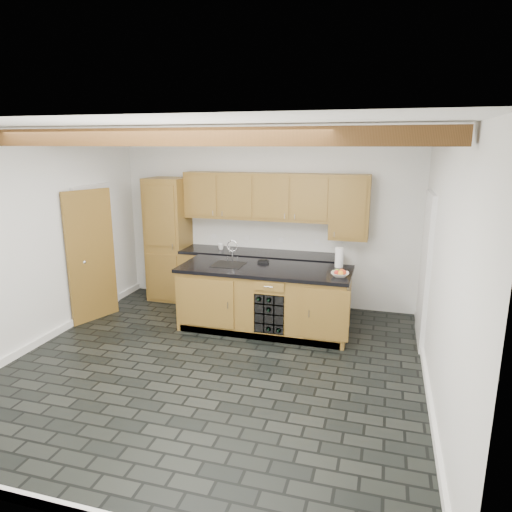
# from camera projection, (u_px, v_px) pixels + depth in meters

# --- Properties ---
(ground) EXTENTS (5.00, 5.00, 0.00)m
(ground) POSITION_uv_depth(u_px,v_px,m) (214.00, 365.00, 5.61)
(ground) COLOR black
(ground) RESTS_ON ground
(room_shell) EXTENTS (5.01, 5.00, 5.00)m
(room_shell) POSITION_uv_depth(u_px,v_px,m) (220.00, 235.00, 5.76)
(room_shell) COLOR white
(room_shell) RESTS_ON ground
(back_cabinetry) EXTENTS (3.65, 0.62, 2.20)m
(back_cabinetry) POSITION_uv_depth(u_px,v_px,m) (240.00, 247.00, 7.56)
(back_cabinetry) COLOR brown
(back_cabinetry) RESTS_ON ground
(island) EXTENTS (2.48, 0.96, 0.93)m
(island) POSITION_uv_depth(u_px,v_px,m) (265.00, 299.00, 6.61)
(island) COLOR brown
(island) RESTS_ON ground
(faucet) EXTENTS (0.45, 0.40, 0.34)m
(faucet) POSITION_uv_depth(u_px,v_px,m) (229.00, 262.00, 6.69)
(faucet) COLOR black
(faucet) RESTS_ON island
(kitchen_scale) EXTENTS (0.17, 0.11, 0.05)m
(kitchen_scale) POSITION_uv_depth(u_px,v_px,m) (263.00, 261.00, 6.77)
(kitchen_scale) COLOR black
(kitchen_scale) RESTS_ON island
(fruit_bowl) EXTENTS (0.25, 0.25, 0.06)m
(fruit_bowl) POSITION_uv_depth(u_px,v_px,m) (340.00, 274.00, 6.06)
(fruit_bowl) COLOR silver
(fruit_bowl) RESTS_ON island
(fruit_cluster) EXTENTS (0.16, 0.17, 0.07)m
(fruit_cluster) POSITION_uv_depth(u_px,v_px,m) (340.00, 272.00, 6.05)
(fruit_cluster) COLOR #BB3718
(fruit_cluster) RESTS_ON fruit_bowl
(paper_towel) EXTENTS (0.12, 0.12, 0.28)m
(paper_towel) POSITION_uv_depth(u_px,v_px,m) (339.00, 257.00, 6.51)
(paper_towel) COLOR white
(paper_towel) RESTS_ON island
(mug) EXTENTS (0.14, 0.14, 0.10)m
(mug) POSITION_uv_depth(u_px,v_px,m) (221.00, 247.00, 7.62)
(mug) COLOR white
(mug) RESTS_ON back_cabinetry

